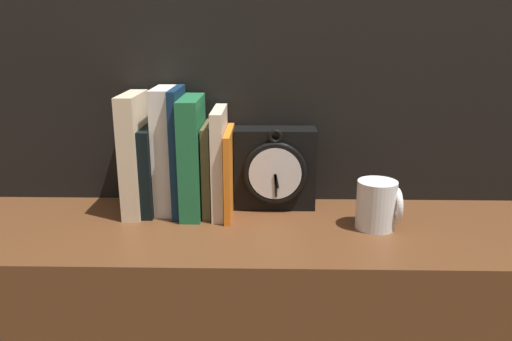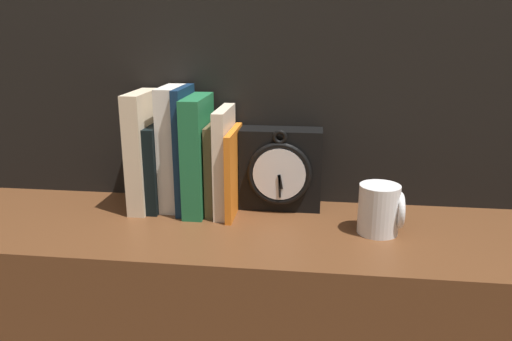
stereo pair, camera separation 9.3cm
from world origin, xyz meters
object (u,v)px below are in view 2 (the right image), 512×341
book_slot5_brown (214,167)px  book_slot3_navy (185,149)px  book_slot1_black (159,166)px  book_slot0_cream (143,151)px  clock (281,169)px  book_slot7_orange (234,172)px  mug (381,209)px  book_slot4_green (198,155)px  book_slot6_cream (225,161)px  book_slot2_white (173,148)px

book_slot5_brown → book_slot3_navy: bearing=-178.6°
book_slot1_black → book_slot5_brown: bearing=-0.2°
book_slot0_cream → book_slot1_black: size_ratio=1.38×
book_slot1_black → book_slot0_cream: bearing=-171.2°
clock → book_slot0_cream: size_ratio=0.72×
book_slot7_orange → mug: 0.30m
book_slot4_green → book_slot7_orange: book_slot4_green is taller
mug → book_slot7_orange: bearing=165.6°
book_slot6_cream → mug: 0.32m
book_slot2_white → book_slot4_green: (0.06, -0.01, -0.01)m
book_slot3_navy → book_slot4_green: size_ratio=1.07×
book_slot4_green → book_slot6_cream: size_ratio=1.10×
clock → book_slot1_black: 0.26m
clock → book_slot0_cream: bearing=-174.2°
clock → mug: bearing=-29.6°
book_slot3_navy → book_slot4_green: 0.03m
book_slot3_navy → book_slot5_brown: (0.06, 0.00, -0.04)m
book_slot5_brown → book_slot0_cream: bearing=-178.4°
clock → mug: 0.23m
book_slot2_white → mug: bearing=-12.4°
book_slot1_black → book_slot4_green: 0.09m
book_slot2_white → book_slot6_cream: book_slot2_white is taller
book_slot3_navy → book_slot6_cream: book_slot3_navy is taller
book_slot4_green → book_slot5_brown: bearing=14.5°
book_slot1_black → mug: size_ratio=1.91×
book_slot5_brown → mug: book_slot5_brown is taller
book_slot1_black → book_slot4_green: bearing=-5.5°
clock → book_slot4_green: bearing=-168.9°
book_slot0_cream → book_slot6_cream: (0.17, -0.00, -0.01)m
book_slot4_green → book_slot5_brown: (0.03, 0.01, -0.03)m
book_slot4_green → mug: (0.36, -0.08, -0.07)m
book_slot2_white → book_slot7_orange: bearing=-8.2°
book_slot7_orange → book_slot3_navy: bearing=174.0°
book_slot4_green → book_slot5_brown: size_ratio=1.30×
mug → book_slot2_white: bearing=167.6°
book_slot0_cream → book_slot4_green: book_slot0_cream is taller
mug → book_slot1_black: bearing=169.1°
book_slot3_navy → book_slot4_green: bearing=-12.9°
clock → book_slot0_cream: book_slot0_cream is taller
book_slot4_green → mug: bearing=-12.1°
book_slot0_cream → book_slot7_orange: book_slot0_cream is taller
book_slot5_brown → book_slot6_cream: (0.02, -0.01, 0.02)m
book_slot0_cream → clock: bearing=5.8°
book_slot7_orange → clock: bearing=21.8°
book_slot3_navy → book_slot6_cream: (0.08, -0.01, -0.02)m
book_slot2_white → book_slot5_brown: bearing=-4.2°
book_slot2_white → book_slot6_cream: (0.11, -0.01, -0.02)m
book_slot6_cream → book_slot3_navy: bearing=176.5°
book_slot3_navy → book_slot6_cream: size_ratio=1.19×
book_slot2_white → book_slot3_navy: (0.03, -0.01, 0.00)m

